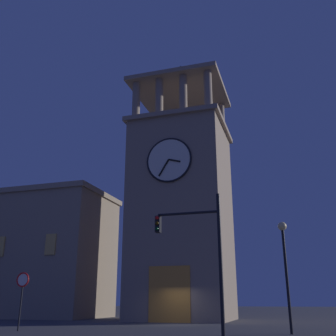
{
  "coord_description": "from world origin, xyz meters",
  "views": [
    {
      "loc": [
        -8.27,
        27.78,
        1.47
      ],
      "look_at": [
        2.14,
        -5.63,
        13.1
      ],
      "focal_mm": 42.98,
      "sensor_mm": 36.0,
      "label": 1
    }
  ],
  "objects_px": {
    "clocktower": "(182,212)",
    "traffic_signal_near": "(199,245)",
    "street_lamp": "(285,254)",
    "no_horn_sign": "(22,284)",
    "adjacent_wing_building": "(5,256)"
  },
  "relations": [
    {
      "from": "adjacent_wing_building",
      "to": "traffic_signal_near",
      "type": "height_order",
      "value": "adjacent_wing_building"
    },
    {
      "from": "adjacent_wing_building",
      "to": "no_horn_sign",
      "type": "bearing_deg",
      "value": 131.85
    },
    {
      "from": "traffic_signal_near",
      "to": "street_lamp",
      "type": "xyz_separation_m",
      "value": [
        -3.41,
        -4.07,
        -0.08
      ]
    },
    {
      "from": "clocktower",
      "to": "street_lamp",
      "type": "xyz_separation_m",
      "value": [
        -8.62,
        12.28,
        -5.22
      ]
    },
    {
      "from": "clocktower",
      "to": "no_horn_sign",
      "type": "distance_m",
      "value": 16.55
    },
    {
      "from": "traffic_signal_near",
      "to": "no_horn_sign",
      "type": "height_order",
      "value": "traffic_signal_near"
    },
    {
      "from": "clocktower",
      "to": "no_horn_sign",
      "type": "height_order",
      "value": "clocktower"
    },
    {
      "from": "adjacent_wing_building",
      "to": "no_horn_sign",
      "type": "relative_size",
      "value": 7.29
    },
    {
      "from": "traffic_signal_near",
      "to": "street_lamp",
      "type": "height_order",
      "value": "traffic_signal_near"
    },
    {
      "from": "adjacent_wing_building",
      "to": "traffic_signal_near",
      "type": "bearing_deg",
      "value": 143.89
    },
    {
      "from": "adjacent_wing_building",
      "to": "street_lamp",
      "type": "height_order",
      "value": "adjacent_wing_building"
    },
    {
      "from": "traffic_signal_near",
      "to": "adjacent_wing_building",
      "type": "bearing_deg",
      "value": -36.11
    },
    {
      "from": "clocktower",
      "to": "adjacent_wing_building",
      "type": "relative_size",
      "value": 1.09
    },
    {
      "from": "street_lamp",
      "to": "clocktower",
      "type": "bearing_deg",
      "value": -54.92
    },
    {
      "from": "clocktower",
      "to": "traffic_signal_near",
      "type": "xyz_separation_m",
      "value": [
        -5.22,
        16.34,
        -5.14
      ]
    }
  ]
}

